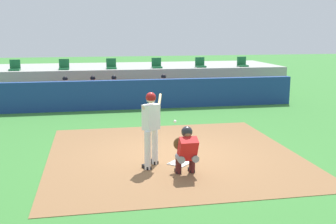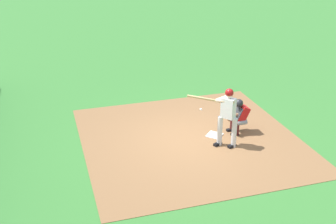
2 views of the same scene
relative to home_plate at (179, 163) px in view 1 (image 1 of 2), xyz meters
The scene contains 18 objects.
ground_plane 0.80m from the home_plate, 90.00° to the left, with size 80.00×80.00×0.00m, color #387A33.
dirt_infield 0.80m from the home_plate, 90.00° to the left, with size 6.40×6.40×0.01m, color olive.
home_plate is the anchor object (origin of this frame).
batter_at_plate 1.22m from the home_plate, behind, with size 0.68×1.38×1.80m.
catcher_crouched 0.95m from the home_plate, 90.89° to the right, with size 0.49×1.60×1.13m.
dugout_wall 7.32m from the home_plate, 90.00° to the left, with size 13.00×0.30×1.20m, color navy.
dugout_bench 8.30m from the home_plate, 90.00° to the left, with size 11.80×0.44×0.45m, color olive.
dugout_player_0 8.74m from the home_plate, 110.92° to the left, with size 0.49×0.70×1.30m.
dugout_player_1 8.40m from the home_plate, 103.60° to the left, with size 0.49×0.70×1.30m.
dugout_player_2 8.24m from the home_plate, 97.57° to the left, with size 0.49×0.70×1.30m.
dugout_player_3 8.24m from the home_plate, 82.46° to the left, with size 0.49×0.70×1.30m.
stands_platform 11.72m from the home_plate, 90.00° to the left, with size 15.00×4.40×1.40m, color #9E9E99.
stadium_seat_0 11.63m from the home_plate, 118.02° to the left, with size 0.46×0.46×0.48m.
stadium_seat_1 10.79m from the home_plate, 107.71° to the left, with size 0.46×0.46×0.48m.
stadium_seat_2 10.35m from the home_plate, 96.08° to the left, with size 0.46×0.46×0.48m.
stadium_seat_3 10.35m from the home_plate, 83.92° to the left, with size 0.46×0.46×0.48m.
stadium_seat_4 10.79m from the home_plate, 72.29° to the left, with size 0.46×0.46×0.48m.
stadium_seat_5 11.63m from the home_plate, 61.98° to the left, with size 0.46×0.46×0.48m.
Camera 1 is at (-2.04, -10.11, 3.23)m, focal length 43.79 mm.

